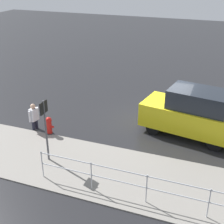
{
  "coord_description": "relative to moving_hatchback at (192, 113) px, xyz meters",
  "views": [
    {
      "loc": [
        -2.39,
        12.5,
        6.61
      ],
      "look_at": [
        1.77,
        1.35,
        0.9
      ],
      "focal_mm": 50.0,
      "sensor_mm": 36.0,
      "label": 1
    }
  ],
  "objects": [
    {
      "name": "pedestrian",
      "position": [
        6.4,
        1.9,
        -0.34
      ],
      "size": [
        0.3,
        0.56,
        1.22
      ],
      "color": "silver",
      "rests_on": "ground"
    },
    {
      "name": "fire_hydrant",
      "position": [
        5.59,
        2.06,
        -0.63
      ],
      "size": [
        0.42,
        0.31,
        0.8
      ],
      "color": "red",
      "rests_on": "ground"
    },
    {
      "name": "metal_railing",
      "position": [
        -0.24,
        4.73,
        -0.31
      ],
      "size": [
        8.99,
        0.04,
        1.05
      ],
      "color": "#B7BABF",
      "rests_on": "ground"
    },
    {
      "name": "sign_post",
      "position": [
        4.61,
        3.76,
        0.55
      ],
      "size": [
        0.07,
        0.44,
        2.4
      ],
      "color": "#4C4C51",
      "rests_on": "ground"
    },
    {
      "name": "ground_plane",
      "position": [
        1.44,
        -0.51,
        -1.03
      ],
      "size": [
        60.0,
        60.0,
        0.0
      ],
      "primitive_type": "plane",
      "color": "black"
    },
    {
      "name": "moving_hatchback",
      "position": [
        0.0,
        0.0,
        0.0
      ],
      "size": [
        4.13,
        2.34,
        2.06
      ],
      "color": "yellow",
      "rests_on": "ground"
    },
    {
      "name": "kerb_strip",
      "position": [
        1.44,
        3.69,
        -1.01
      ],
      "size": [
        24.0,
        3.2,
        0.04
      ],
      "primitive_type": "cube",
      "color": "gray",
      "rests_on": "ground"
    }
  ]
}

